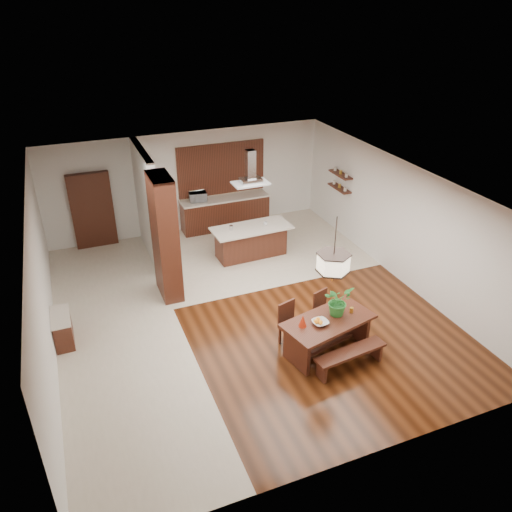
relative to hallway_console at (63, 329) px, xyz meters
name	(u,v)px	position (x,y,z in m)	size (l,w,h in m)	color
room_shell	(243,224)	(3.81, -0.20, 1.75)	(9.00, 9.04, 2.92)	#341709
tile_hallway	(120,335)	(1.06, -0.20, -0.31)	(2.50, 9.00, 0.01)	beige
tile_kitchen	(254,250)	(5.06, 2.30, -0.31)	(5.50, 4.00, 0.01)	beige
soffit_band	(242,186)	(3.81, -0.20, 2.57)	(8.00, 9.00, 0.02)	#3E1B0F
partition_pier	(165,238)	(2.41, 1.00, 1.14)	(0.45, 1.00, 2.90)	black
partition_stub	(147,204)	(2.41, 3.10, 1.14)	(0.18, 2.40, 2.90)	silver
hallway_console	(63,329)	(0.00, 0.00, 0.00)	(0.37, 0.88, 0.63)	black
hallway_doorway	(92,211)	(1.11, 4.20, 0.74)	(1.10, 0.20, 2.10)	black
rear_counter	(225,213)	(4.81, 4.00, 0.16)	(2.60, 0.62, 0.95)	black
kitchen_window	(221,169)	(4.81, 4.26, 1.44)	(2.60, 0.08, 1.50)	#A06430
shelf_lower	(339,188)	(7.68, 2.40, 1.08)	(0.26, 0.90, 0.04)	black
shelf_upper	(341,174)	(7.68, 2.40, 1.49)	(0.26, 0.90, 0.04)	black
dining_table	(328,328)	(4.79, -2.24, 0.23)	(1.94, 1.28, 0.74)	black
dining_bench	(350,360)	(4.94, -2.86, -0.11)	(1.46, 0.32, 0.41)	black
dining_chair_left	(292,326)	(4.23, -1.81, 0.15)	(0.41, 0.41, 0.93)	black
dining_chair_right	(326,312)	(5.10, -1.61, 0.12)	(0.39, 0.39, 0.88)	black
pendant_lantern	(334,250)	(4.79, -2.24, 1.93)	(0.64, 0.64, 1.31)	beige
foliage_plant	(338,301)	(5.04, -2.12, 0.73)	(0.54, 0.47, 0.60)	#28792D
fruit_bowl	(320,323)	(4.57, -2.31, 0.46)	(0.30, 0.30, 0.07)	#B8B3A1
napkin_cone	(303,321)	(4.23, -2.24, 0.55)	(0.15, 0.15, 0.24)	#B9250D
gold_ornament	(351,310)	(5.33, -2.19, 0.48)	(0.08, 0.08, 0.11)	gold
kitchen_island	(251,241)	(4.86, 2.03, 0.12)	(2.10, 0.97, 0.86)	black
range_hood	(250,167)	(4.86, 2.03, 2.15)	(0.90, 0.55, 0.87)	silver
island_cup	(265,224)	(5.24, 1.96, 0.59)	(0.11, 0.11, 0.09)	silver
microwave	(198,197)	(4.01, 4.03, 0.77)	(0.49, 0.33, 0.27)	#B4B6BC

